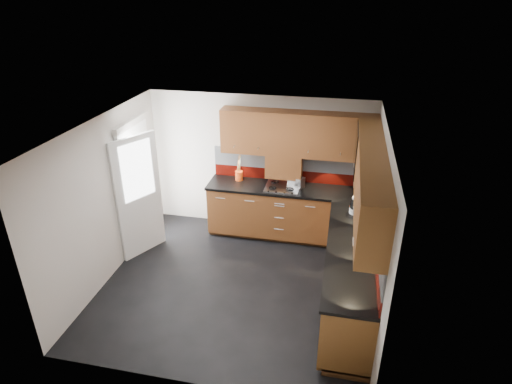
% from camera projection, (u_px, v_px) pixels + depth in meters
% --- Properties ---
extents(room, '(4.00, 3.80, 2.64)m').
position_uv_depth(room, '(233.00, 193.00, 5.68)').
color(room, black).
extents(base_cabinets, '(2.70, 3.20, 0.95)m').
position_uv_depth(base_cabinets, '(314.00, 241.00, 6.57)').
color(base_cabinets, brown).
rests_on(base_cabinets, room).
extents(countertop, '(2.72, 3.22, 0.04)m').
position_uv_depth(countertop, '(314.00, 214.00, 6.35)').
color(countertop, black).
rests_on(countertop, base_cabinets).
extents(backsplash, '(2.70, 3.20, 0.54)m').
position_uv_depth(backsplash, '(332.00, 192.00, 6.38)').
color(backsplash, maroon).
rests_on(backsplash, countertop).
extents(upper_cabinets, '(2.50, 3.20, 0.72)m').
position_uv_depth(upper_cabinets, '(331.00, 155.00, 5.99)').
color(upper_cabinets, brown).
rests_on(upper_cabinets, room).
extents(extractor_hood, '(0.60, 0.33, 0.40)m').
position_uv_depth(extractor_hood, '(284.00, 165.00, 7.13)').
color(extractor_hood, brown).
rests_on(extractor_hood, room).
extents(glass_cabinet, '(0.32, 0.80, 0.66)m').
position_uv_depth(glass_cabinet, '(366.00, 149.00, 6.14)').
color(glass_cabinet, black).
rests_on(glass_cabinet, room).
extents(back_door, '(0.42, 1.19, 2.04)m').
position_uv_depth(back_door, '(138.00, 189.00, 6.87)').
color(back_door, white).
rests_on(back_door, room).
extents(gas_hob, '(0.56, 0.50, 0.04)m').
position_uv_depth(gas_hob, '(282.00, 187.00, 7.12)').
color(gas_hob, silver).
rests_on(gas_hob, countertop).
extents(utensil_pot, '(0.13, 0.13, 0.47)m').
position_uv_depth(utensil_pot, '(239.00, 175.00, 7.38)').
color(utensil_pot, '#ED4E16').
rests_on(utensil_pot, countertop).
extents(toaster, '(0.30, 0.25, 0.19)m').
position_uv_depth(toaster, '(296.00, 182.00, 7.13)').
color(toaster, silver).
rests_on(toaster, countertop).
extents(food_processor, '(0.16, 0.16, 0.27)m').
position_uv_depth(food_processor, '(355.00, 206.00, 6.29)').
color(food_processor, white).
rests_on(food_processor, countertop).
extents(paper_towel, '(0.14, 0.14, 0.24)m').
position_uv_depth(paper_towel, '(357.00, 200.00, 6.47)').
color(paper_towel, white).
rests_on(paper_towel, countertop).
extents(orange_cloth, '(0.19, 0.17, 0.02)m').
position_uv_depth(orange_cloth, '(356.00, 206.00, 6.53)').
color(orange_cloth, red).
rests_on(orange_cloth, countertop).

